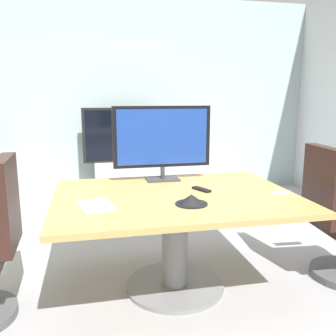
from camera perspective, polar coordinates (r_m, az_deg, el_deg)
ground_plane at (r=3.07m, az=0.96°, el=-17.37°), size 6.68×6.68×0.00m
wall_back_glass_partition at (r=5.49m, az=-5.95°, el=10.87°), size 5.62×0.10×2.87m
conference_table at (r=2.75m, az=1.12°, el=-7.91°), size 1.77×1.31×0.75m
tv_monitor at (r=3.09m, az=-0.91°, el=4.62°), size 0.84×0.18×0.64m
wall_display_unit at (r=5.23m, az=-6.53°, el=-0.11°), size 1.20×0.36×1.31m
conference_phone at (r=2.45m, az=3.72°, el=-5.04°), size 0.22×0.22×0.07m
remote_control at (r=2.81m, az=5.30°, el=-3.38°), size 0.12×0.18×0.02m
whiteboard_marker at (r=2.83m, az=17.35°, el=-3.71°), size 0.13×0.04×0.02m
paper_notepad at (r=2.46m, az=-11.31°, el=-5.79°), size 0.27×0.34×0.01m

